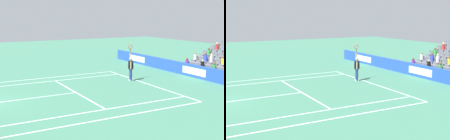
% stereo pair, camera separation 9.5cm
% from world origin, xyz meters
% --- Properties ---
extents(line_baseline, '(10.97, 0.10, 0.01)m').
position_xyz_m(line_baseline, '(0.00, -11.89, 0.00)').
color(line_baseline, white).
rests_on(line_baseline, ground).
extents(line_service, '(8.23, 0.10, 0.01)m').
position_xyz_m(line_service, '(0.00, -6.40, 0.00)').
color(line_service, white).
rests_on(line_service, ground).
extents(line_centre_service, '(0.10, 6.40, 0.01)m').
position_xyz_m(line_centre_service, '(0.00, -3.20, 0.00)').
color(line_centre_service, white).
rests_on(line_centre_service, ground).
extents(line_singles_sideline_left, '(0.10, 11.89, 0.01)m').
position_xyz_m(line_singles_sideline_left, '(4.12, -5.95, 0.00)').
color(line_singles_sideline_left, white).
rests_on(line_singles_sideline_left, ground).
extents(line_singles_sideline_right, '(0.10, 11.89, 0.01)m').
position_xyz_m(line_singles_sideline_right, '(-4.12, -5.95, 0.00)').
color(line_singles_sideline_right, white).
rests_on(line_singles_sideline_right, ground).
extents(line_doubles_sideline_left, '(0.10, 11.89, 0.01)m').
position_xyz_m(line_doubles_sideline_left, '(5.49, -5.95, 0.00)').
color(line_doubles_sideline_left, white).
rests_on(line_doubles_sideline_left, ground).
extents(line_doubles_sideline_right, '(0.10, 11.89, 0.01)m').
position_xyz_m(line_doubles_sideline_right, '(-5.49, -5.95, 0.00)').
color(line_doubles_sideline_right, white).
rests_on(line_doubles_sideline_right, ground).
extents(line_centre_mark, '(0.10, 0.20, 0.01)m').
position_xyz_m(line_centre_mark, '(0.00, -11.79, 0.00)').
color(line_centre_mark, white).
rests_on(line_centre_mark, ground).
extents(sponsor_barrier, '(24.23, 0.22, 1.02)m').
position_xyz_m(sponsor_barrier, '(0.00, -16.52, 0.51)').
color(sponsor_barrier, blue).
rests_on(sponsor_barrier, ground).
extents(tennis_player, '(0.51, 0.43, 2.85)m').
position_xyz_m(tennis_player, '(1.43, -11.43, 0.99)').
color(tennis_player, navy).
rests_on(tennis_player, ground).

